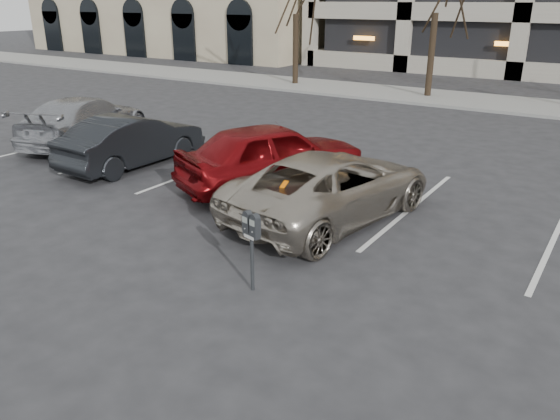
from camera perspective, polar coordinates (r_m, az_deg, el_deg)
The scene contains 8 objects.
ground at distance 10.57m, azimuth 2.00°, elevation -2.06°, with size 140.00×140.00×0.00m, color #28282B.
sidewalk at distance 25.17m, azimuth 21.68°, elevation 10.33°, with size 80.00×4.00×0.12m, color gray.
stall_lines at distance 13.08m, azimuth 2.02°, elevation 2.62°, with size 16.90×5.20×0.00m.
parking_meter at distance 8.05m, azimuth -3.00°, elevation -2.36°, with size 0.34×0.20×1.25m.
suv_silver at distance 10.97m, azimuth 5.37°, elevation 2.54°, with size 3.02×5.19×1.36m.
car_red at distance 12.76m, azimuth -0.74°, elevation 5.78°, with size 1.84×4.57×1.56m, color maroon.
car_dark at distance 15.03m, azimuth -15.17°, elevation 7.02°, with size 1.43×4.10×1.35m, color black.
car_silver at distance 17.88m, azimuth -19.73°, elevation 8.83°, with size 2.00×4.93×1.43m, color #9D9EA4.
Camera 1 is at (5.01, -8.32, 4.17)m, focal length 35.00 mm.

